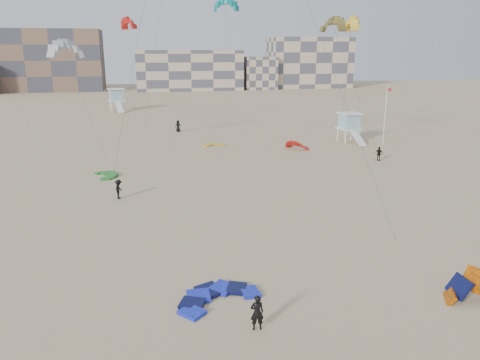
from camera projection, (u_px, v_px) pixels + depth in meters
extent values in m
plane|color=tan|center=(235.00, 306.00, 22.66)|extent=(320.00, 320.00, 0.00)
imported|color=black|center=(257.00, 312.00, 20.53)|extent=(0.62, 0.42, 1.67)
imported|color=black|center=(119.00, 189.00, 38.79)|extent=(0.84, 1.17, 1.63)
imported|color=black|center=(379.00, 154.00, 52.21)|extent=(0.89, 0.96, 1.59)
imported|color=black|center=(178.00, 126.00, 70.75)|extent=(0.92, 0.66, 1.75)
imported|color=black|center=(354.00, 119.00, 78.59)|extent=(0.90, 1.68, 1.73)
cylinder|color=#3F3F3F|center=(134.00, 64.00, 41.73)|extent=(4.71, 1.06, 19.62)
cylinder|color=#3F3F3F|center=(329.00, 61.00, 34.30)|extent=(1.54, 20.26, 20.38)
cylinder|color=#3F3F3F|center=(86.00, 104.00, 49.72)|extent=(4.51, 10.07, 10.91)
cylinder|color=#3F3F3F|center=(159.00, 22.00, 60.65)|extent=(5.33, 0.54, 29.00)
cylinder|color=#3F3F3F|center=(356.00, 89.00, 52.17)|extent=(4.67, 3.58, 13.58)
cylinder|color=#3F3F3F|center=(346.00, 76.00, 70.23)|extent=(2.06, 5.90, 14.34)
cylinder|color=#3F3F3F|center=(0.00, 72.00, 59.17)|extent=(6.59, 1.39, 16.69)
cylinder|color=#3F3F3F|center=(226.00, 62.00, 75.71)|extent=(1.71, 10.19, 18.14)
cylinder|color=#3F3F3F|center=(132.00, 74.00, 73.59)|extent=(0.23, 1.44, 14.74)
cube|color=white|center=(349.00, 129.00, 62.82)|extent=(2.94, 2.94, 0.13)
cube|color=#8CB5BF|center=(349.00, 121.00, 62.55)|extent=(2.41, 2.41, 1.91)
cube|color=white|center=(350.00, 113.00, 62.27)|extent=(3.04, 3.04, 0.15)
cube|color=white|center=(357.00, 139.00, 60.64)|extent=(1.24, 2.79, 1.58)
cube|color=white|center=(117.00, 101.00, 94.91)|extent=(3.63, 3.63, 0.15)
cube|color=#8CB5BF|center=(116.00, 95.00, 94.59)|extent=(2.98, 2.98, 2.20)
cube|color=white|center=(116.00, 89.00, 94.27)|extent=(3.76, 3.76, 0.18)
cube|color=white|center=(116.00, 108.00, 92.39)|extent=(1.70, 3.27, 1.82)
cylinder|color=white|center=(385.00, 116.00, 60.31)|extent=(0.09, 0.09, 7.59)
cube|color=red|center=(389.00, 90.00, 59.47)|extent=(0.57, 0.02, 0.38)
cube|color=brown|center=(55.00, 60.00, 141.14)|extent=(28.00, 14.00, 18.00)
cube|color=#BFAB8C|center=(189.00, 70.00, 145.75)|extent=(32.00, 16.00, 12.00)
cube|color=#BFAB8C|center=(309.00, 63.00, 154.69)|extent=(26.00, 14.00, 16.00)
cube|color=#BFAB8C|center=(259.00, 73.00, 148.30)|extent=(10.00, 10.00, 10.00)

